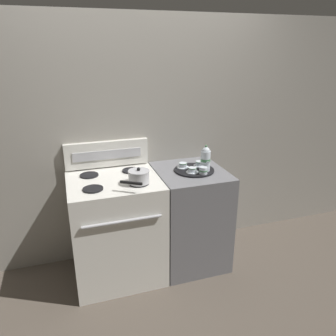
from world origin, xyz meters
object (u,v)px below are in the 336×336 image
(saucepan, at_px, (139,177))
(teacup_left, at_px, (199,164))
(serving_tray, at_px, (194,170))
(teacup_front, at_px, (192,170))
(teacup_right, at_px, (183,165))
(teapot, at_px, (206,159))
(creamer_jug, at_px, (203,170))
(stove, at_px, (116,228))

(saucepan, bearing_deg, teacup_left, 18.76)
(serving_tray, bearing_deg, teacup_front, -124.57)
(teacup_right, bearing_deg, teacup_front, -75.74)
(saucepan, distance_m, teacup_right, 0.50)
(teapot, bearing_deg, creamer_jug, -124.61)
(saucepan, xyz_separation_m, serving_tray, (0.53, 0.14, -0.06))
(saucepan, xyz_separation_m, teacup_left, (0.61, 0.21, -0.03))
(teacup_front, distance_m, creamer_jug, 0.10)
(stove, bearing_deg, teacup_front, -6.77)
(saucepan, distance_m, teacup_front, 0.49)
(serving_tray, relative_size, teacup_front, 3.23)
(teacup_right, distance_m, teacup_front, 0.14)
(stove, bearing_deg, saucepan, -40.94)
(stove, relative_size, teacup_right, 8.53)
(teacup_front, xyz_separation_m, creamer_jug, (0.08, -0.06, 0.01))
(saucepan, xyz_separation_m, creamer_jug, (0.56, 0.02, -0.02))
(saucepan, height_order, teapot, teapot)
(teacup_left, relative_size, teacup_right, 1.00)
(creamer_jug, bearing_deg, serving_tray, 104.27)
(serving_tray, bearing_deg, teapot, -33.90)
(stove, relative_size, creamer_jug, 13.18)
(teacup_right, bearing_deg, teacup_left, -2.00)
(teapot, relative_size, teacup_front, 2.12)
(serving_tray, bearing_deg, creamer_jug, -75.73)
(saucepan, distance_m, serving_tray, 0.55)
(serving_tray, xyz_separation_m, teacup_front, (-0.04, -0.06, 0.03))
(teacup_left, xyz_separation_m, teacup_front, (-0.12, -0.13, 0.00))
(serving_tray, height_order, teacup_right, teacup_right)
(serving_tray, relative_size, teapot, 1.52)
(teacup_left, xyz_separation_m, creamer_jug, (-0.05, -0.19, 0.01))
(creamer_jug, bearing_deg, teapot, 55.39)
(saucepan, relative_size, teapot, 1.23)
(serving_tray, relative_size, creamer_jug, 5.00)
(teacup_left, xyz_separation_m, teacup_right, (-0.16, 0.01, 0.00))
(stove, relative_size, teacup_left, 8.53)
(teacup_left, bearing_deg, creamer_jug, -103.69)
(teacup_front, bearing_deg, creamer_jug, -38.01)
(serving_tray, distance_m, teacup_left, 0.11)
(stove, distance_m, creamer_jug, 0.90)
(stove, relative_size, saucepan, 3.28)
(teacup_right, xyz_separation_m, teacup_front, (0.03, -0.14, 0.00))
(saucepan, height_order, teacup_right, saucepan)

